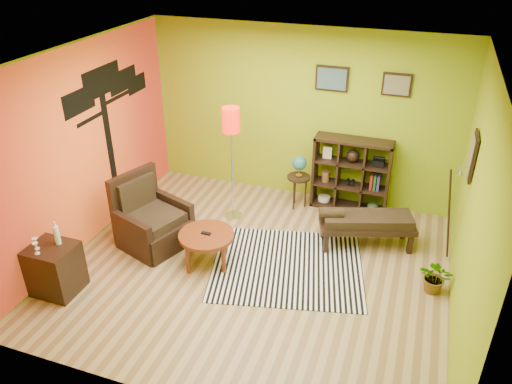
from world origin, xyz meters
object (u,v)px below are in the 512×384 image
(floor_lamp, at_px, (231,130))
(potted_plant, at_px, (435,280))
(cube_shelf, at_px, (352,175))
(bench, at_px, (365,222))
(coffee_table, at_px, (206,238))
(armchair, at_px, (151,223))
(side_cabinet, at_px, (55,268))
(globe_table, at_px, (299,169))

(floor_lamp, height_order, potted_plant, floor_lamp)
(cube_shelf, xyz_separation_m, bench, (0.37, -1.00, -0.20))
(coffee_table, height_order, potted_plant, coffee_table)
(potted_plant, bearing_deg, armchair, -177.01)
(side_cabinet, height_order, globe_table, side_cabinet)
(armchair, height_order, floor_lamp, floor_lamp)
(armchair, height_order, bench, armchair)
(potted_plant, bearing_deg, coffee_table, -172.60)
(coffee_table, relative_size, potted_plant, 1.67)
(armchair, xyz_separation_m, floor_lamp, (0.84, 1.05, 1.15))
(armchair, xyz_separation_m, side_cabinet, (-0.59, -1.34, 0.02))
(cube_shelf, bearing_deg, armchair, -142.55)
(bench, bearing_deg, coffee_table, -150.24)
(coffee_table, bearing_deg, globe_table, 67.62)
(coffee_table, distance_m, side_cabinet, 1.93)
(armchair, relative_size, side_cabinet, 1.12)
(globe_table, distance_m, potted_plant, 2.69)
(coffee_table, height_order, bench, bench)
(potted_plant, bearing_deg, globe_table, 145.69)
(coffee_table, xyz_separation_m, floor_lamp, (-0.11, 1.23, 1.07))
(coffee_table, height_order, armchair, armchair)
(armchair, distance_m, cube_shelf, 3.19)
(side_cabinet, distance_m, floor_lamp, 3.01)
(floor_lamp, bearing_deg, bench, -3.31)
(side_cabinet, xyz_separation_m, cube_shelf, (3.11, 3.27, 0.27))
(coffee_table, bearing_deg, side_cabinet, -143.02)
(coffee_table, height_order, floor_lamp, floor_lamp)
(floor_lamp, relative_size, cube_shelf, 1.50)
(coffee_table, bearing_deg, bench, 29.76)
(globe_table, bearing_deg, floor_lamp, -143.81)
(coffee_table, bearing_deg, potted_plant, 7.40)
(coffee_table, xyz_separation_m, potted_plant, (2.96, 0.38, -0.22))
(armchair, relative_size, floor_lamp, 0.60)
(bench, relative_size, potted_plant, 3.17)
(coffee_table, xyz_separation_m, bench, (1.95, 1.11, 0.00))
(bench, bearing_deg, cube_shelf, 110.48)
(cube_shelf, bearing_deg, coffee_table, -126.64)
(cube_shelf, distance_m, potted_plant, 2.26)
(side_cabinet, bearing_deg, coffee_table, 36.98)
(floor_lamp, height_order, globe_table, floor_lamp)
(floor_lamp, bearing_deg, potted_plant, -15.44)
(side_cabinet, distance_m, globe_table, 3.83)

